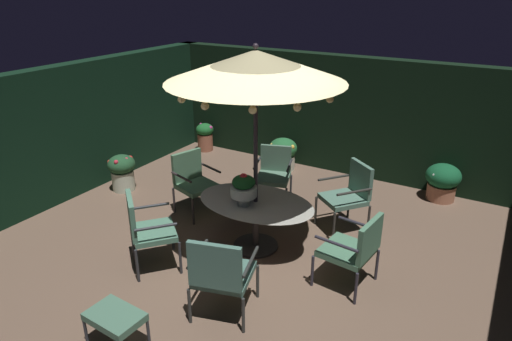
{
  "coord_description": "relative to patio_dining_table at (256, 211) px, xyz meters",
  "views": [
    {
      "loc": [
        2.76,
        -4.31,
        3.43
      ],
      "look_at": [
        -0.03,
        0.4,
        1.15
      ],
      "focal_mm": 31.99,
      "sensor_mm": 36.0,
      "label": 1
    }
  ],
  "objects": [
    {
      "name": "ground_plane",
      "position": [
        0.03,
        -0.39,
        -0.56
      ],
      "size": [
        7.58,
        7.61,
        0.02
      ],
      "primitive_type": "cube",
      "color": "brown"
    },
    {
      "name": "patio_umbrella",
      "position": [
        -0.0,
        0.0,
        1.93
      ],
      "size": [
        2.21,
        2.21,
        2.76
      ],
      "color": "#312832",
      "rests_on": "ground_plane"
    },
    {
      "name": "patio_chair_north",
      "position": [
        -0.47,
        1.38,
        -0.01
      ],
      "size": [
        0.71,
        0.72,
        0.93
      ],
      "color": "#2F3134",
      "rests_on": "ground_plane"
    },
    {
      "name": "patio_chair_northeast",
      "position": [
        -1.4,
        0.43,
        0.01
      ],
      "size": [
        0.7,
        0.71,
        0.97
      ],
      "color": "#312B2B",
      "rests_on": "ground_plane"
    },
    {
      "name": "potted_plant_left_far",
      "position": [
        -2.94,
        2.82,
        -0.23
      ],
      "size": [
        0.38,
        0.39,
        0.6
      ],
      "color": "#9E5C44",
      "rests_on": "ground_plane"
    },
    {
      "name": "potted_plant_front_corner",
      "position": [
        -0.99,
        2.71,
        -0.22
      ],
      "size": [
        0.55,
        0.55,
        0.63
      ],
      "color": "beige",
      "rests_on": "ground_plane"
    },
    {
      "name": "centerpiece_planter",
      "position": [
        -0.08,
        -0.17,
        0.4
      ],
      "size": [
        0.35,
        0.35,
        0.45
      ],
      "color": "beige",
      "rests_on": "patio_dining_table"
    },
    {
      "name": "patio_chair_south",
      "position": [
        1.45,
        -0.17,
        -0.01
      ],
      "size": [
        0.67,
        0.68,
        0.94
      ],
      "color": "#2A2833",
      "rests_on": "ground_plane"
    },
    {
      "name": "ottoman_footrest",
      "position": [
        -0.26,
        -2.31,
        -0.22
      ],
      "size": [
        0.58,
        0.41,
        0.39
      ],
      "color": "#2B2D34",
      "rests_on": "ground_plane"
    },
    {
      "name": "potted_plant_right_near",
      "position": [
        -2.97,
        0.43,
        -0.2
      ],
      "size": [
        0.47,
        0.47,
        0.65
      ],
      "color": "beige",
      "rests_on": "ground_plane"
    },
    {
      "name": "patio_chair_southeast",
      "position": [
        0.41,
        -1.42,
        0.03
      ],
      "size": [
        0.78,
        0.78,
        1.02
      ],
      "color": "#2D302E",
      "rests_on": "ground_plane"
    },
    {
      "name": "patio_chair_southwest",
      "position": [
        0.91,
        1.15,
        0.04
      ],
      "size": [
        0.82,
        0.82,
        1.01
      ],
      "color": "#2F2F2B",
      "rests_on": "ground_plane"
    },
    {
      "name": "hedge_backdrop_left",
      "position": [
        -3.62,
        -0.39,
        0.55
      ],
      "size": [
        0.3,
        7.61,
        2.2
      ],
      "primitive_type": "cube",
      "color": "black",
      "rests_on": "ground_plane"
    },
    {
      "name": "potted_plant_back_center",
      "position": [
        1.93,
        2.88,
        -0.21
      ],
      "size": [
        0.57,
        0.57,
        0.63
      ],
      "color": "#AE6D51",
      "rests_on": "ground_plane"
    },
    {
      "name": "hedge_backdrop_rear",
      "position": [
        0.03,
        3.26,
        0.55
      ],
      "size": [
        7.58,
        0.3,
        2.2
      ],
      "primitive_type": "cube",
      "color": "black",
      "rests_on": "ground_plane"
    },
    {
      "name": "patio_dining_table",
      "position": [
        0.0,
        0.0,
        0.0
      ],
      "size": [
        1.65,
        1.1,
        0.7
      ],
      "color": "#2F2B2B",
      "rests_on": "ground_plane"
    },
    {
      "name": "patio_chair_east",
      "position": [
        -0.95,
        -1.12,
        0.04
      ],
      "size": [
        0.82,
        0.81,
        1.01
      ],
      "color": "#292B2F",
      "rests_on": "ground_plane"
    }
  ]
}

